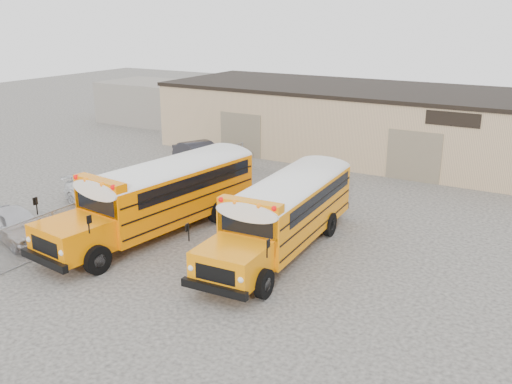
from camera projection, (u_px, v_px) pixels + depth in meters
The scene contains 10 objects.
ground at pixel (214, 256), 23.58m from camera, with size 120.00×120.00×0.00m, color #33312F.
warehouse at pixel (377, 122), 39.29m from camera, with size 30.20×10.20×4.67m.
chainlink_fence at pixel (149, 193), 28.67m from camera, with size 0.07×18.07×1.81m.
distant_building_left at pixel (151, 102), 51.73m from camera, with size 8.00×6.00×3.60m, color gray.
school_bus_left at pixel (254, 161), 30.83m from camera, with size 4.20×11.52×3.30m.
school_bus_right at pixel (336, 172), 29.25m from camera, with size 3.21×10.68×3.09m.
tarp_bundle at pixel (247, 249), 22.29m from camera, with size 1.25×1.20×1.49m.
car_silver at pixel (17, 225), 24.95m from camera, with size 1.73×4.31×1.47m, color silver.
car_white at pixel (100, 193), 29.47m from camera, with size 1.87×4.59×1.33m, color silver.
car_dark at pixel (201, 156), 36.46m from camera, with size 1.75×5.01×1.65m, color black.
Camera 1 is at (12.48, -17.80, 9.67)m, focal length 40.00 mm.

